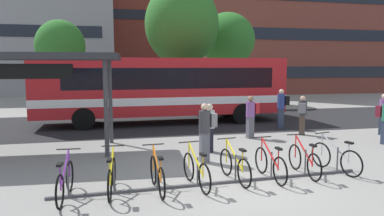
{
  "coord_description": "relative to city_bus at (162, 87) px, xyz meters",
  "views": [
    {
      "loc": [
        -2.92,
        -7.78,
        2.84
      ],
      "look_at": [
        -0.26,
        4.3,
        1.35
      ],
      "focal_mm": 32.9,
      "sensor_mm": 36.0,
      "label": 1
    }
  ],
  "objects": [
    {
      "name": "commuter_grey_pack_5",
      "position": [
        0.31,
        -7.41,
        -0.76
      ],
      "size": [
        0.56,
        0.38,
        1.75
      ],
      "rotation": [
        0.0,
        0.0,
        3.28
      ],
      "color": "#565660",
      "rests_on": "ground"
    },
    {
      "name": "parked_bicycle_purple_0",
      "position": [
        -3.34,
        -9.61,
        -1.39
      ],
      "size": [
        0.52,
        1.72,
        0.99
      ],
      "rotation": [
        0.0,
        0.0,
        1.5
      ],
      "color": "black",
      "rests_on": "ground"
    },
    {
      "name": "commuter_black_pack_3",
      "position": [
        5.09,
        -2.72,
        -0.74
      ],
      "size": [
        0.58,
        0.44,
        1.79
      ],
      "rotation": [
        0.0,
        0.0,
        2.87
      ],
      "color": "#2D3851",
      "rests_on": "ground"
    },
    {
      "name": "commuter_grey_pack_1",
      "position": [
        5.21,
        -4.3,
        -0.84
      ],
      "size": [
        0.56,
        0.6,
        1.62
      ],
      "rotation": [
        0.0,
        0.0,
        0.92
      ],
      "color": "#47382D",
      "rests_on": "ground"
    },
    {
      "name": "building_centre_block",
      "position": [
        2.19,
        30.06,
        3.62
      ],
      "size": [
        14.88,
        11.73,
        10.79
      ],
      "color": "brown",
      "rests_on": "ground"
    },
    {
      "name": "street_tree_2",
      "position": [
        5.99,
        8.06,
        2.96
      ],
      "size": [
        4.06,
        4.06,
        6.75
      ],
      "color": "brown",
      "rests_on": "ground"
    },
    {
      "name": "commuter_red_pack_0",
      "position": [
        2.93,
        -4.42,
        -0.82
      ],
      "size": [
        0.58,
        0.43,
        1.66
      ],
      "rotation": [
        0.0,
        0.0,
        3.4
      ],
      "color": "#565660",
      "rests_on": "ground"
    },
    {
      "name": "ground",
      "position": [
        0.66,
        -9.46,
        -1.78
      ],
      "size": [
        200.0,
        200.0,
        0.0
      ],
      "primitive_type": "plane",
      "color": "gray"
    },
    {
      "name": "bike_rack",
      "position": [
        0.08,
        -9.38,
        -1.68
      ],
      "size": [
        7.71,
        0.46,
        0.7
      ],
      "rotation": [
        0.0,
        0.0,
        0.05
      ],
      "color": "#47474C",
      "rests_on": "ground"
    },
    {
      "name": "parked_bicycle_red_6",
      "position": [
        2.5,
        -9.17,
        -1.39
      ],
      "size": [
        0.52,
        1.72,
        0.99
      ],
      "rotation": [
        0.0,
        0.0,
        1.54
      ],
      "color": "black",
      "rests_on": "ground"
    },
    {
      "name": "bus_lane_asphalt",
      "position": [
        0.66,
        0.0,
        -1.77
      ],
      "size": [
        80.0,
        7.2,
        0.01
      ],
      "primitive_type": "cube",
      "color": "#232326",
      "rests_on": "ground"
    },
    {
      "name": "parked_bicycle_yellow_3",
      "position": [
        -0.44,
        -9.46,
        -1.39
      ],
      "size": [
        0.52,
        1.71,
        0.99
      ],
      "rotation": [
        0.0,
        0.0,
        1.72
      ],
      "color": "black",
      "rests_on": "ground"
    },
    {
      "name": "transit_shelter",
      "position": [
        -5.01,
        -5.06,
        1.23
      ],
      "size": [
        6.0,
        3.19,
        3.22
      ],
      "rotation": [
        0.0,
        0.0,
        -0.05
      ],
      "color": "#38383D",
      "rests_on": "ground"
    },
    {
      "name": "building_left_wing",
      "position": [
        -11.18,
        24.14,
        5.73
      ],
      "size": [
        17.91,
        12.48,
        15.0
      ],
      "color": "gray",
      "rests_on": "ground"
    },
    {
      "name": "parked_bicycle_orange_2",
      "position": [
        -1.37,
        -9.55,
        -1.39
      ],
      "size": [
        0.52,
        1.72,
        0.99
      ],
      "rotation": [
        0.0,
        0.0,
        1.64
      ],
      "color": "black",
      "rests_on": "ground"
    },
    {
      "name": "parked_bicycle_yellow_4",
      "position": [
        0.57,
        -9.26,
        -1.39
      ],
      "size": [
        0.52,
        1.72,
        0.99
      ],
      "rotation": [
        0.0,
        0.0,
        1.69
      ],
      "color": "black",
      "rests_on": "ground"
    },
    {
      "name": "street_tree_0",
      "position": [
        -5.8,
        8.27,
        2.37
      ],
      "size": [
        3.3,
        3.3,
        5.93
      ],
      "color": "brown",
      "rests_on": "ground"
    },
    {
      "name": "street_tree_1",
      "position": [
        1.9,
        4.58,
        3.6
      ],
      "size": [
        4.57,
        4.57,
        7.92
      ],
      "color": "brown",
      "rests_on": "ground"
    },
    {
      "name": "city_bus",
      "position": [
        0.0,
        0.0,
        0.0
      ],
      "size": [
        12.07,
        2.77,
        3.2
      ],
      "rotation": [
        0.0,
        0.0,
        3.16
      ],
      "color": "red",
      "rests_on": "ground"
    },
    {
      "name": "parked_bicycle_silver_7",
      "position": [
        3.47,
        -9.1,
        -1.39
      ],
      "size": [
        0.59,
        1.69,
        0.99
      ],
      "rotation": [
        0.0,
        0.0,
        1.8
      ],
      "color": "black",
      "rests_on": "ground"
    },
    {
      "name": "parked_bicycle_red_5",
      "position": [
        1.49,
        -9.3,
        -1.39
      ],
      "size": [
        0.52,
        1.72,
        0.99
      ],
      "rotation": [
        0.0,
        0.0,
        1.61
      ],
      "color": "black",
      "rests_on": "ground"
    },
    {
      "name": "commuter_teal_pack_4",
      "position": [
        0.75,
        -6.29,
        -0.85
      ],
      "size": [
        0.35,
        0.53,
        1.61
      ],
      "rotation": [
        0.0,
        0.0,
        1.61
      ],
      "color": "black",
      "rests_on": "ground"
    },
    {
      "name": "parked_bicycle_yellow_1",
      "position": [
        -2.37,
        -9.5,
        -1.39
      ],
      "size": [
        0.52,
        1.72,
        0.99
      ],
      "rotation": [
        0.0,
        0.0,
        1.49
      ],
      "color": "black",
      "rests_on": "ground"
    }
  ]
}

